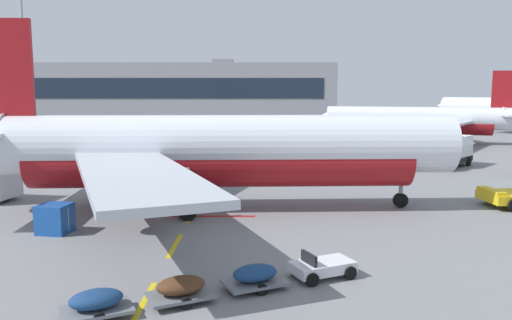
{
  "coord_description": "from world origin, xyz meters",
  "views": [
    {
      "loc": [
        22.29,
        -9.03,
        7.74
      ],
      "look_at": [
        22.04,
        22.71,
        3.44
      ],
      "focal_mm": 35.9,
      "sensor_mm": 36.0,
      "label": 1
    }
  ],
  "objects_px": {
    "baggage_train": "(220,282)",
    "fuel_service_truck": "(57,149)",
    "airliner_foreground": "(213,150)",
    "uld_cargo_container": "(55,219)",
    "airliner_mid_left": "(419,120)",
    "ground_power_truck": "(450,151)",
    "apron_light_mast_near": "(23,30)"
  },
  "relations": [
    {
      "from": "baggage_train",
      "to": "uld_cargo_container",
      "type": "relative_size",
      "value": 6.1
    },
    {
      "from": "airliner_foreground",
      "to": "baggage_train",
      "type": "relative_size",
      "value": 3.13
    },
    {
      "from": "baggage_train",
      "to": "airliner_foreground",
      "type": "bearing_deg",
      "value": 96.18
    },
    {
      "from": "fuel_service_truck",
      "to": "baggage_train",
      "type": "relative_size",
      "value": 0.66
    },
    {
      "from": "fuel_service_truck",
      "to": "airliner_mid_left",
      "type": "bearing_deg",
      "value": 27.14
    },
    {
      "from": "uld_cargo_container",
      "to": "airliner_foreground",
      "type": "bearing_deg",
      "value": 35.02
    },
    {
      "from": "ground_power_truck",
      "to": "fuel_service_truck",
      "type": "bearing_deg",
      "value": 178.08
    },
    {
      "from": "ground_power_truck",
      "to": "uld_cargo_container",
      "type": "relative_size",
      "value": 3.75
    },
    {
      "from": "airliner_mid_left",
      "to": "uld_cargo_container",
      "type": "height_order",
      "value": "airliner_mid_left"
    },
    {
      "from": "uld_cargo_container",
      "to": "baggage_train",
      "type": "bearing_deg",
      "value": -41.57
    },
    {
      "from": "airliner_foreground",
      "to": "uld_cargo_container",
      "type": "relative_size",
      "value": 19.11
    },
    {
      "from": "ground_power_truck",
      "to": "uld_cargo_container",
      "type": "xyz_separation_m",
      "value": [
        -30.69,
        -24.8,
        -0.85
      ]
    },
    {
      "from": "uld_cargo_container",
      "to": "apron_light_mast_near",
      "type": "bearing_deg",
      "value": 115.79
    },
    {
      "from": "airliner_foreground",
      "to": "baggage_train",
      "type": "height_order",
      "value": "airliner_foreground"
    },
    {
      "from": "baggage_train",
      "to": "uld_cargo_container",
      "type": "bearing_deg",
      "value": 138.43
    },
    {
      "from": "baggage_train",
      "to": "apron_light_mast_near",
      "type": "bearing_deg",
      "value": 120.71
    },
    {
      "from": "fuel_service_truck",
      "to": "uld_cargo_container",
      "type": "xyz_separation_m",
      "value": [
        10.15,
        -26.17,
        -0.85
      ]
    },
    {
      "from": "airliner_mid_left",
      "to": "ground_power_truck",
      "type": "distance_m",
      "value": 24.96
    },
    {
      "from": "uld_cargo_container",
      "to": "ground_power_truck",
      "type": "bearing_deg",
      "value": 38.94
    },
    {
      "from": "airliner_foreground",
      "to": "apron_light_mast_near",
      "type": "bearing_deg",
      "value": 128.26
    },
    {
      "from": "baggage_train",
      "to": "fuel_service_truck",
      "type": "bearing_deg",
      "value": 119.73
    },
    {
      "from": "airliner_foreground",
      "to": "fuel_service_truck",
      "type": "relative_size",
      "value": 4.75
    },
    {
      "from": "fuel_service_truck",
      "to": "apron_light_mast_near",
      "type": "relative_size",
      "value": 0.29
    },
    {
      "from": "airliner_foreground",
      "to": "baggage_train",
      "type": "xyz_separation_m",
      "value": [
        1.55,
        -14.34,
        -3.42
      ]
    },
    {
      "from": "uld_cargo_container",
      "to": "apron_light_mast_near",
      "type": "height_order",
      "value": "apron_light_mast_near"
    },
    {
      "from": "airliner_mid_left",
      "to": "uld_cargo_container",
      "type": "distance_m",
      "value": 60.54
    },
    {
      "from": "apron_light_mast_near",
      "to": "airliner_mid_left",
      "type": "bearing_deg",
      "value": 8.08
    },
    {
      "from": "ground_power_truck",
      "to": "baggage_train",
      "type": "distance_m",
      "value": 39.47
    },
    {
      "from": "ground_power_truck",
      "to": "apron_light_mast_near",
      "type": "bearing_deg",
      "value": 161.78
    },
    {
      "from": "airliner_mid_left",
      "to": "uld_cargo_container",
      "type": "relative_size",
      "value": 16.45
    },
    {
      "from": "airliner_foreground",
      "to": "uld_cargo_container",
      "type": "bearing_deg",
      "value": -144.98
    },
    {
      "from": "fuel_service_truck",
      "to": "airliner_foreground",
      "type": "bearing_deg",
      "value": -48.15
    }
  ]
}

